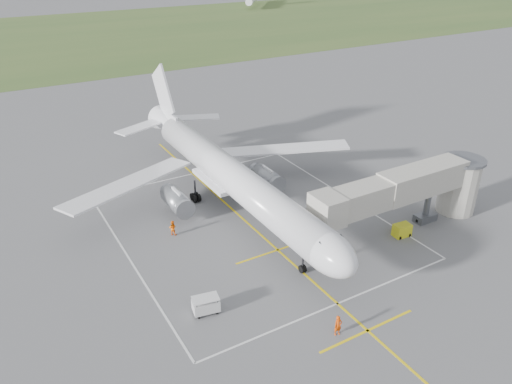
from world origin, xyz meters
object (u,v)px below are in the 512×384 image
gpu_unit (402,230)px  ramp_worker_wing (173,228)px  airliner (229,175)px  jet_bridge (416,189)px  baggage_cart (206,305)px  ramp_worker_nose (338,326)px

gpu_unit → ramp_worker_wing: size_ratio=1.15×
airliner → jet_bridge: airliner is taller
jet_bridge → gpu_unit: size_ratio=11.78×
baggage_cart → ramp_worker_wing: ramp_worker_wing is taller
baggage_cart → ramp_worker_nose: (8.23, -7.95, 0.12)m
ramp_worker_nose → baggage_cart: bearing=144.5°
ramp_worker_wing → jet_bridge: bearing=-166.5°
airliner → ramp_worker_wing: 9.35m
airliner → baggage_cart: bearing=-124.0°
jet_bridge → gpu_unit: 4.82m
jet_bridge → ramp_worker_nose: 20.89m
jet_bridge → gpu_unit: bearing=-157.5°
gpu_unit → baggage_cart: 24.01m
airliner → ramp_worker_nose: size_ratio=25.05×
gpu_unit → ramp_worker_wing: ramp_worker_wing is taller
jet_bridge → baggage_cart: bearing=-176.6°
gpu_unit → ramp_worker_wing: 25.23m
airliner → jet_bridge: size_ratio=2.00×
jet_bridge → ramp_worker_wing: jet_bridge is taller
ramp_worker_nose → ramp_worker_wing: (-5.88, 21.49, -0.07)m
jet_bridge → baggage_cart: (-26.41, -1.59, -3.93)m
airliner → jet_bridge: (15.72, -14.25, 0.35)m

